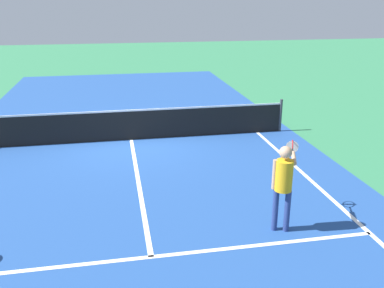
% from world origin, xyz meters
% --- Properties ---
extents(ground_plane, '(60.00, 60.00, 0.00)m').
position_xyz_m(ground_plane, '(0.00, 0.00, 0.00)').
color(ground_plane, '#337F51').
extents(court_surface_inbounds, '(10.62, 24.40, 0.00)m').
position_xyz_m(court_surface_inbounds, '(0.00, 0.00, 0.00)').
color(court_surface_inbounds, '#234C93').
rests_on(court_surface_inbounds, ground_plane).
extents(line_sideline_right, '(0.10, 11.89, 0.01)m').
position_xyz_m(line_sideline_right, '(4.11, -5.95, 0.00)').
color(line_sideline_right, white).
rests_on(line_sideline_right, ground_plane).
extents(line_service_near, '(8.22, 0.10, 0.01)m').
position_xyz_m(line_service_near, '(0.00, -6.40, 0.00)').
color(line_service_near, white).
rests_on(line_service_near, ground_plane).
extents(line_center_service, '(0.10, 6.40, 0.01)m').
position_xyz_m(line_center_service, '(0.00, -3.20, 0.00)').
color(line_center_service, white).
rests_on(line_center_service, ground_plane).
extents(net, '(9.86, 0.09, 1.07)m').
position_xyz_m(net, '(0.00, 0.00, 0.49)').
color(net, '#33383D').
rests_on(net, ground_plane).
extents(player_near, '(0.80, 1.09, 1.69)m').
position_xyz_m(player_near, '(2.51, -5.94, 1.05)').
color(player_near, navy).
rests_on(player_near, ground_plane).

